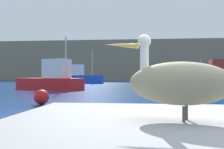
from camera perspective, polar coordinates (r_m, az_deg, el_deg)
hillside_backdrop at (r=73.00m, az=7.29°, el=2.73°), size 140.00×14.79×9.92m
pelican at (r=2.80m, az=13.67°, el=-1.60°), size 1.38×0.75×0.88m
fishing_boat_red at (r=25.98m, az=-12.51°, el=-1.00°), size 6.88×4.57×4.83m
fishing_boat_blue at (r=44.75m, az=-7.08°, el=-0.51°), size 7.98×3.46×5.32m
fishing_boat_white at (r=43.13m, az=20.77°, el=-0.57°), size 8.06×4.80×3.96m
mooring_buoy at (r=12.92m, az=-14.47°, el=-4.60°), size 0.68×0.68×0.68m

